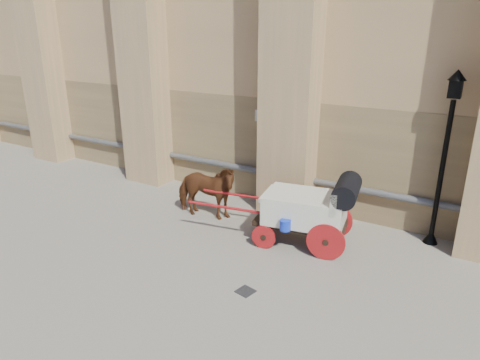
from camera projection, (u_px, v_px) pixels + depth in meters
The scene contains 5 objects.
ground at pixel (254, 282), 8.61m from camera, with size 90.00×90.00×0.00m, color slate.
horse at pixel (206, 191), 11.29m from camera, with size 0.82×1.80×1.52m, color brown.
carriage at pixel (311, 207), 9.81m from camera, with size 4.08×1.73×1.73m.
street_lamp at pixel (444, 156), 9.47m from camera, with size 0.38×0.38×4.02m.
drain_grate_near at pixel (245, 291), 8.29m from camera, with size 0.32×0.32×0.01m, color black.
Camera 1 is at (3.60, -6.50, 4.82)m, focal length 32.00 mm.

